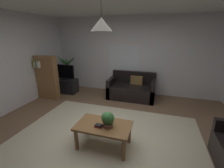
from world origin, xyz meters
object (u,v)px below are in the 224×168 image
(remote_on_table_0, at_px, (108,123))
(book_on_table_1, at_px, (98,125))
(pendant_lamp, at_px, (101,24))
(coffee_table, at_px, (103,128))
(potted_plant_on_table, at_px, (108,119))
(tv_stand, at_px, (65,86))
(book_on_table_0, at_px, (99,126))
(potted_palm_corner, at_px, (68,74))
(bookshelf_corner, at_px, (47,77))
(tv, at_px, (63,72))
(couch_under_window, at_px, (132,89))

(remote_on_table_0, bearing_deg, book_on_table_1, 165.53)
(remote_on_table_0, distance_m, pendant_lamp, 1.70)
(coffee_table, bearing_deg, book_on_table_1, -123.29)
(potted_plant_on_table, distance_m, tv_stand, 3.40)
(book_on_table_0, distance_m, remote_on_table_0, 0.19)
(book_on_table_0, relative_size, remote_on_table_0, 0.86)
(potted_palm_corner, height_order, bookshelf_corner, bookshelf_corner)
(tv_stand, bearing_deg, tv, -90.00)
(tv, bearing_deg, book_on_table_0, -45.83)
(coffee_table, distance_m, potted_palm_corner, 3.67)
(couch_under_window, height_order, potted_plant_on_table, couch_under_window)
(tv_stand, bearing_deg, remote_on_table_0, -42.77)
(book_on_table_1, distance_m, potted_plant_on_table, 0.20)
(book_on_table_0, height_order, potted_plant_on_table, potted_plant_on_table)
(book_on_table_1, distance_m, pendant_lamp, 1.67)
(coffee_table, height_order, remote_on_table_0, remote_on_table_0)
(remote_on_table_0, xyz_separation_m, potted_palm_corner, (-2.54, 2.66, 0.11))
(book_on_table_0, xyz_separation_m, book_on_table_1, (0.00, -0.01, 0.02))
(book_on_table_0, distance_m, potted_plant_on_table, 0.22)
(tv_stand, xyz_separation_m, potted_palm_corner, (-0.11, 0.41, 0.33))
(potted_plant_on_table, xyz_separation_m, potted_palm_corner, (-2.56, 2.74, -0.04))
(coffee_table, xyz_separation_m, tv_stand, (-2.36, 2.30, -0.13))
(remote_on_table_0, relative_size, tv_stand, 0.18)
(tv, bearing_deg, remote_on_table_0, -42.50)
(bookshelf_corner, bearing_deg, tv_stand, 74.03)
(potted_plant_on_table, height_order, bookshelf_corner, bookshelf_corner)
(remote_on_table_0, bearing_deg, couch_under_window, 28.66)
(remote_on_table_0, xyz_separation_m, bookshelf_corner, (-2.61, 1.60, 0.25))
(couch_under_window, distance_m, tv_stand, 2.43)
(book_on_table_1, relative_size, potted_palm_corner, 0.09)
(book_on_table_0, relative_size, pendant_lamp, 0.24)
(remote_on_table_0, bearing_deg, book_on_table_0, 163.69)
(book_on_table_1, relative_size, potted_plant_on_table, 0.40)
(book_on_table_1, height_order, potted_palm_corner, potted_palm_corner)
(remote_on_table_0, distance_m, potted_plant_on_table, 0.17)
(couch_under_window, relative_size, tv, 1.77)
(potted_palm_corner, bearing_deg, book_on_table_1, -49.30)
(remote_on_table_0, xyz_separation_m, potted_plant_on_table, (0.02, -0.09, 0.15))
(couch_under_window, bearing_deg, tv, -173.68)
(potted_plant_on_table, xyz_separation_m, tv, (-2.45, 2.31, 0.16))
(tv_stand, height_order, pendant_lamp, pendant_lamp)
(potted_plant_on_table, bearing_deg, tv, 136.66)
(book_on_table_0, distance_m, book_on_table_1, 0.02)
(tv, bearing_deg, tv_stand, 90.00)
(potted_palm_corner, relative_size, pendant_lamp, 2.32)
(couch_under_window, relative_size, remote_on_table_0, 9.36)
(book_on_table_1, distance_m, tv_stand, 3.32)
(couch_under_window, height_order, bookshelf_corner, bookshelf_corner)
(remote_on_table_0, bearing_deg, bookshelf_corner, 86.97)
(potted_plant_on_table, distance_m, tv, 3.37)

